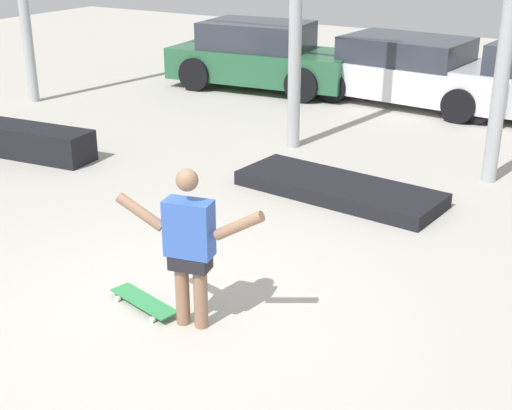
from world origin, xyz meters
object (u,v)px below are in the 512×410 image
at_px(skateboard, 144,301).
at_px(manual_pad, 338,189).
at_px(parked_car_white, 411,72).
at_px(grind_box, 34,142).
at_px(parked_car_green, 262,57).
at_px(skateboarder, 190,243).

bearing_deg(skateboard, manual_pad, 98.68).
bearing_deg(manual_pad, parked_car_white, 100.30).
height_order(manual_pad, parked_car_white, parked_car_white).
xyz_separation_m(grind_box, parked_car_green, (0.54, 5.89, 0.44)).
bearing_deg(skateboard, parked_car_white, 108.03).
bearing_deg(grind_box, parked_car_green, 84.71).
xyz_separation_m(skateboarder, parked_car_green, (-4.38, 8.60, -0.14)).
xyz_separation_m(grind_box, parked_car_white, (3.72, 6.25, 0.39)).
distance_m(skateboard, parked_car_green, 9.42).
distance_m(skateboard, manual_pad, 3.62).
distance_m(skateboarder, parked_car_white, 9.05).
height_order(skateboard, parked_car_green, parked_car_green).
relative_size(skateboarder, parked_car_green, 0.37).
height_order(skateboarder, parked_car_white, skateboarder).
height_order(skateboarder, grind_box, skateboarder).
height_order(skateboard, parked_car_white, parked_car_white).
relative_size(manual_pad, parked_car_white, 0.63).
bearing_deg(parked_car_green, skateboarder, -68.56).
height_order(skateboarder, parked_car_green, skateboarder).
distance_m(manual_pad, parked_car_green, 6.51).
xyz_separation_m(manual_pad, parked_car_green, (-4.14, 4.99, 0.58)).
xyz_separation_m(parked_car_green, parked_car_white, (3.17, 0.36, -0.05)).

